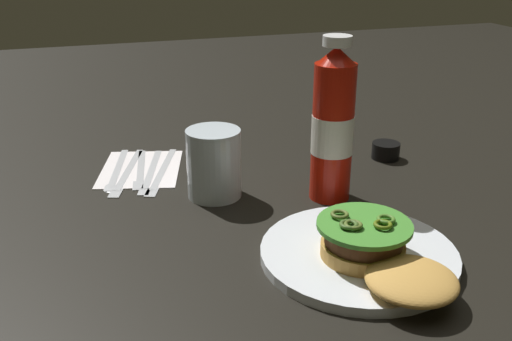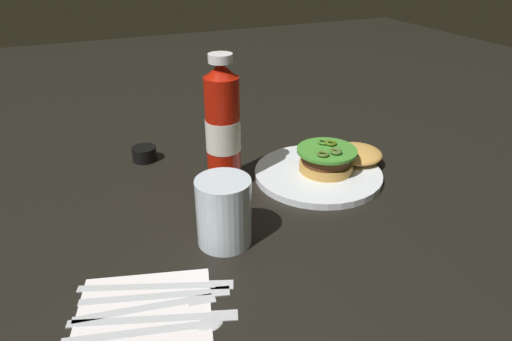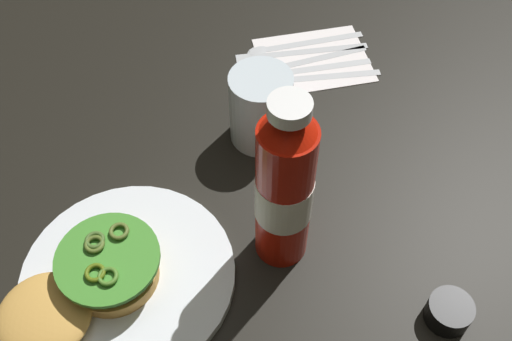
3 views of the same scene
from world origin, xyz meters
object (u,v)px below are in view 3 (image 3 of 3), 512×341
at_px(water_glass, 261,108).
at_px(fork_utensil, 302,61).
at_px(dinner_plate, 129,276).
at_px(ketchup_bottle, 284,190).
at_px(spoon_utensil, 289,44).
at_px(steak_knife, 301,69).
at_px(condiment_cup, 449,312).
at_px(table_knife, 303,77).
at_px(butter_knife, 294,51).
at_px(burger_sandwich, 87,284).
at_px(napkin, 313,60).

bearing_deg(water_glass, fork_utensil, -141.88).
bearing_deg(dinner_plate, water_glass, -152.44).
distance_m(ketchup_bottle, spoon_utensil, 0.38).
distance_m(spoon_utensil, steak_knife, 0.06).
bearing_deg(condiment_cup, table_knife, -97.25).
bearing_deg(steak_knife, spoon_utensil, -101.59).
bearing_deg(fork_utensil, condiment_cup, 81.05).
height_order(ketchup_bottle, table_knife, ketchup_bottle).
bearing_deg(butter_knife, fork_utensil, 93.48).
distance_m(burger_sandwich, water_glass, 0.32).
height_order(ketchup_bottle, water_glass, ketchup_bottle).
bearing_deg(steak_knife, condiment_cup, 82.27).
distance_m(ketchup_bottle, water_glass, 0.19).
height_order(dinner_plate, table_knife, dinner_plate).
relative_size(water_glass, butter_knife, 0.53).
bearing_deg(ketchup_bottle, burger_sandwich, -10.13).
xyz_separation_m(ketchup_bottle, spoon_utensil, (-0.19, -0.31, -0.11)).
distance_m(napkin, fork_utensil, 0.02).
distance_m(condiment_cup, butter_knife, 0.47).
xyz_separation_m(burger_sandwich, ketchup_bottle, (-0.23, 0.04, 0.08)).
height_order(fork_utensil, table_knife, same).
height_order(ketchup_bottle, butter_knife, ketchup_bottle).
bearing_deg(table_knife, burger_sandwich, 26.34).
bearing_deg(table_knife, ketchup_bottle, 54.16).
relative_size(dinner_plate, spoon_utensil, 1.32).
bearing_deg(dinner_plate, table_knife, -151.14).
bearing_deg(burger_sandwich, table_knife, -153.66).
bearing_deg(dinner_plate, steak_knife, -149.46).
xyz_separation_m(ketchup_bottle, water_glass, (-0.06, -0.17, -0.06)).
bearing_deg(butter_knife, dinner_plate, 34.33).
distance_m(ketchup_bottle, fork_utensil, 0.35).
bearing_deg(dinner_plate, ketchup_bottle, 166.50).
height_order(steak_knife, table_knife, same).
bearing_deg(spoon_utensil, napkin, 111.41).
distance_m(condiment_cup, steak_knife, 0.43).
distance_m(condiment_cup, napkin, 0.45).
bearing_deg(steak_knife, fork_utensil, -127.55).
distance_m(dinner_plate, ketchup_bottle, 0.22).
relative_size(spoon_utensil, table_knife, 0.93).
height_order(butter_knife, fork_utensil, same).
xyz_separation_m(dinner_plate, condiment_cup, (-0.30, 0.21, 0.01)).
relative_size(ketchup_bottle, table_knife, 1.24).
xyz_separation_m(ketchup_bottle, fork_utensil, (-0.19, -0.27, -0.11)).
height_order(dinner_plate, fork_utensil, dinner_plate).
bearing_deg(table_knife, spoon_utensil, -103.23).
xyz_separation_m(ketchup_bottle, table_knife, (-0.17, -0.24, -0.11)).
distance_m(dinner_plate, condiment_cup, 0.37).
xyz_separation_m(dinner_plate, water_glass, (-0.24, -0.13, 0.05)).
bearing_deg(butter_knife, table_knife, 74.54).
height_order(napkin, table_knife, table_knife).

